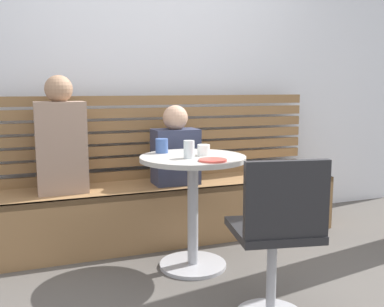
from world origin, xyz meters
The scene contains 11 objects.
back_wall centered at (0.00, 1.64, 1.45)m, with size 5.20×0.10×2.90m, color silver.
booth_bench centered at (0.00, 1.20, 0.22)m, with size 2.70×0.52×0.44m.
booth_backrest centered at (0.00, 1.44, 0.78)m, with size 2.65×0.04×0.67m.
cafe_table centered at (-0.02, 0.62, 0.52)m, with size 0.68×0.68×0.74m.
white_chair centered at (0.11, -0.20, 0.46)m, with size 0.47×0.47×0.85m.
person_adult centered at (-0.78, 1.20, 0.81)m, with size 0.34×0.22×0.82m.
person_child_left centered at (0.05, 1.17, 0.70)m, with size 0.34×0.22×0.60m.
cup_ceramic_white centered at (0.05, 0.62, 0.78)m, with size 0.08×0.08×0.07m, color white.
cup_water_clear centered at (-0.07, 0.55, 0.80)m, with size 0.07×0.07×0.11m, color white.
cup_mug_blue centered at (-0.17, 0.82, 0.79)m, with size 0.08×0.08×0.10m, color #3D5B9E.
plate_small centered at (0.02, 0.40, 0.75)m, with size 0.17×0.17×0.01m, color #DB4C42.
Camera 1 is at (-1.01, -1.95, 1.18)m, focal length 40.98 mm.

